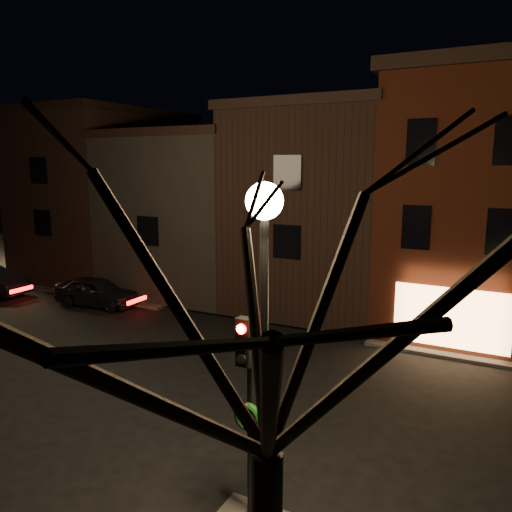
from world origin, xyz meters
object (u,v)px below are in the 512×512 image
at_px(traffic_signal, 247,388).
at_px(bare_tree_right, 269,236).
at_px(parked_car_a, 97,291).
at_px(street_lamp_near, 264,270).

relative_size(traffic_signal, bare_tree_right, 0.48).
height_order(bare_tree_right, parked_car_a, bare_tree_right).
bearing_deg(parked_car_a, street_lamp_near, -131.86).
bearing_deg(bare_tree_right, street_lamp_near, 117.47).
bearing_deg(traffic_signal, bare_tree_right, -57.59).
bearing_deg(bare_tree_right, parked_car_a, 140.68).
distance_m(bare_tree_right, parked_car_a, 20.92).
height_order(street_lamp_near, traffic_signal, street_lamp_near).
height_order(street_lamp_near, parked_car_a, street_lamp_near).
bearing_deg(bare_tree_right, traffic_signal, 122.41).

